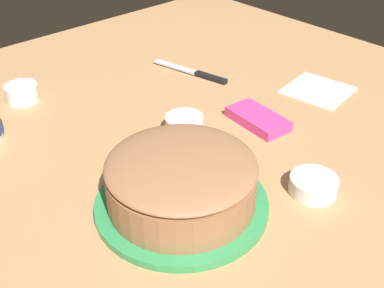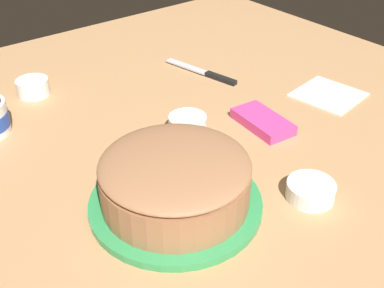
{
  "view_description": "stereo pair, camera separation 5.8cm",
  "coord_description": "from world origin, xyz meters",
  "px_view_note": "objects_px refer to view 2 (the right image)",
  "views": [
    {
      "loc": [
        -0.63,
        0.6,
        0.57
      ],
      "look_at": [
        -0.05,
        0.06,
        0.04
      ],
      "focal_mm": 44.47,
      "sensor_mm": 36.0,
      "label": 1
    },
    {
      "loc": [
        -0.67,
        0.55,
        0.57
      ],
      "look_at": [
        -0.05,
        0.06,
        0.04
      ],
      "focal_mm": 44.47,
      "sensor_mm": 36.0,
      "label": 2
    }
  ],
  "objects_px": {
    "spreading_knife": "(206,73)",
    "paper_napkin": "(328,94)",
    "candy_box_lower": "(263,121)",
    "frosted_cake": "(175,183)",
    "sprinkle_bowl_yellow": "(33,87)",
    "sprinkle_bowl_green": "(188,124)",
    "sprinkle_bowl_blue": "(311,190)"
  },
  "relations": [
    {
      "from": "frosted_cake",
      "to": "sprinkle_bowl_green",
      "type": "xyz_separation_m",
      "value": [
        0.18,
        -0.17,
        -0.03
      ]
    },
    {
      "from": "sprinkle_bowl_green",
      "to": "paper_napkin",
      "type": "bearing_deg",
      "value": -102.22
    },
    {
      "from": "spreading_knife",
      "to": "paper_napkin",
      "type": "bearing_deg",
      "value": -149.22
    },
    {
      "from": "paper_napkin",
      "to": "sprinkle_bowl_yellow",
      "type": "bearing_deg",
      "value": 51.17
    },
    {
      "from": "paper_napkin",
      "to": "sprinkle_bowl_green",
      "type": "bearing_deg",
      "value": 77.78
    },
    {
      "from": "candy_box_lower",
      "to": "sprinkle_bowl_green",
      "type": "bearing_deg",
      "value": 66.72
    },
    {
      "from": "sprinkle_bowl_yellow",
      "to": "candy_box_lower",
      "type": "height_order",
      "value": "sprinkle_bowl_yellow"
    },
    {
      "from": "spreading_knife",
      "to": "sprinkle_bowl_green",
      "type": "bearing_deg",
      "value": 131.97
    },
    {
      "from": "frosted_cake",
      "to": "sprinkle_bowl_yellow",
      "type": "height_order",
      "value": "frosted_cake"
    },
    {
      "from": "spreading_knife",
      "to": "sprinkle_bowl_blue",
      "type": "xyz_separation_m",
      "value": [
        -0.51,
        0.18,
        0.01
      ]
    },
    {
      "from": "sprinkle_bowl_green",
      "to": "paper_napkin",
      "type": "relative_size",
      "value": 0.56
    },
    {
      "from": "sprinkle_bowl_yellow",
      "to": "frosted_cake",
      "type": "bearing_deg",
      "value": -177.29
    },
    {
      "from": "sprinkle_bowl_green",
      "to": "paper_napkin",
      "type": "distance_m",
      "value": 0.39
    },
    {
      "from": "sprinkle_bowl_yellow",
      "to": "sprinkle_bowl_blue",
      "type": "bearing_deg",
      "value": -161.52
    },
    {
      "from": "spreading_knife",
      "to": "candy_box_lower",
      "type": "distance_m",
      "value": 0.29
    },
    {
      "from": "candy_box_lower",
      "to": "paper_napkin",
      "type": "relative_size",
      "value": 0.96
    },
    {
      "from": "spreading_knife",
      "to": "sprinkle_bowl_yellow",
      "type": "relative_size",
      "value": 2.94
    },
    {
      "from": "sprinkle_bowl_blue",
      "to": "sprinkle_bowl_green",
      "type": "distance_m",
      "value": 0.32
    },
    {
      "from": "sprinkle_bowl_yellow",
      "to": "candy_box_lower",
      "type": "distance_m",
      "value": 0.58
    },
    {
      "from": "sprinkle_bowl_blue",
      "to": "paper_napkin",
      "type": "distance_m",
      "value": 0.42
    },
    {
      "from": "spreading_knife",
      "to": "sprinkle_bowl_green",
      "type": "xyz_separation_m",
      "value": [
        -0.2,
        0.22,
        0.01
      ]
    },
    {
      "from": "frosted_cake",
      "to": "sprinkle_bowl_yellow",
      "type": "distance_m",
      "value": 0.56
    },
    {
      "from": "candy_box_lower",
      "to": "paper_napkin",
      "type": "height_order",
      "value": "candy_box_lower"
    },
    {
      "from": "frosted_cake",
      "to": "sprinkle_bowl_yellow",
      "type": "xyz_separation_m",
      "value": [
        0.56,
        0.03,
        -0.03
      ]
    },
    {
      "from": "candy_box_lower",
      "to": "spreading_knife",
      "type": "bearing_deg",
      "value": -7.99
    },
    {
      "from": "sprinkle_bowl_blue",
      "to": "sprinkle_bowl_yellow",
      "type": "height_order",
      "value": "sprinkle_bowl_yellow"
    },
    {
      "from": "sprinkle_bowl_yellow",
      "to": "paper_napkin",
      "type": "distance_m",
      "value": 0.74
    },
    {
      "from": "frosted_cake",
      "to": "candy_box_lower",
      "type": "bearing_deg",
      "value": -73.16
    },
    {
      "from": "frosted_cake",
      "to": "sprinkle_bowl_blue",
      "type": "relative_size",
      "value": 3.47
    },
    {
      "from": "frosted_cake",
      "to": "candy_box_lower",
      "type": "relative_size",
      "value": 2.14
    },
    {
      "from": "paper_napkin",
      "to": "frosted_cake",
      "type": "bearing_deg",
      "value": 99.85
    },
    {
      "from": "frosted_cake",
      "to": "sprinkle_bowl_blue",
      "type": "bearing_deg",
      "value": -123.04
    }
  ]
}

